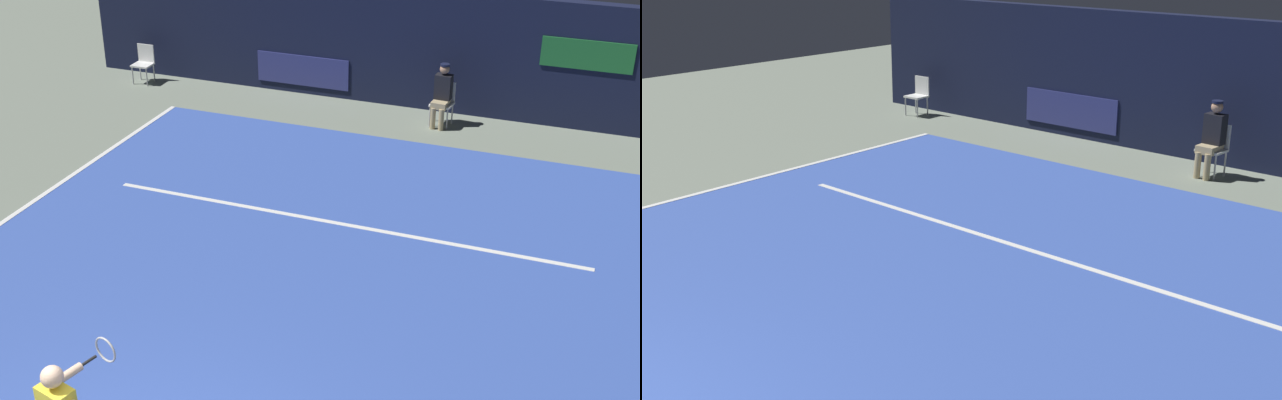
# 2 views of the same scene
# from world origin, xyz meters

# --- Properties ---
(ground_plane) EXTENTS (32.03, 32.03, 0.00)m
(ground_plane) POSITION_xyz_m (0.00, 4.72, 0.00)
(ground_plane) COLOR gray
(court_surface) EXTENTS (10.46, 11.45, 0.01)m
(court_surface) POSITION_xyz_m (0.00, 4.72, 0.01)
(court_surface) COLOR #3856B2
(court_surface) RESTS_ON ground
(line_sideline_right) EXTENTS (0.10, 11.45, 0.01)m
(line_sideline_right) POSITION_xyz_m (-5.18, 4.72, 0.01)
(line_sideline_right) COLOR white
(line_sideline_right) RESTS_ON court_surface
(line_service) EXTENTS (8.16, 0.10, 0.01)m
(line_service) POSITION_xyz_m (0.00, 6.73, 0.01)
(line_service) COLOR white
(line_service) RESTS_ON court_surface
(back_wall) EXTENTS (16.23, 0.33, 2.60)m
(back_wall) POSITION_xyz_m (-0.00, 12.43, 1.30)
(back_wall) COLOR #141933
(back_wall) RESTS_ON ground
(line_judge_on_chair) EXTENTS (0.47, 0.55, 1.32)m
(line_judge_on_chair) POSITION_xyz_m (0.56, 11.51, 0.69)
(line_judge_on_chair) COLOR white
(line_judge_on_chair) RESTS_ON ground
(courtside_chair_near) EXTENTS (0.45, 0.42, 0.88)m
(courtside_chair_near) POSITION_xyz_m (-6.63, 11.69, 0.50)
(courtside_chair_near) COLOR white
(courtside_chair_near) RESTS_ON ground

